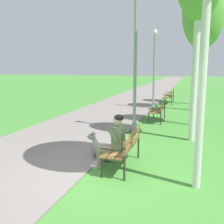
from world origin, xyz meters
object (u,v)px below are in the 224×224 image
at_px(lamp_post_mid, 154,69).
at_px(birch_tree_fifth, 202,26).
at_px(dog_grey, 100,150).
at_px(lamp_post_near, 135,61).
at_px(park_bench_near, 124,146).
at_px(person_seated_on_near_bench, 114,140).
at_px(birch_tree_third, 204,12).
at_px(park_bench_far, 170,95).
at_px(birch_tree_fourth, 199,8).
at_px(park_bench_mid, 159,109).

xyz_separation_m(lamp_post_mid, birch_tree_fifth, (2.32, 2.57, 2.45)).
height_order(lamp_post_mid, birch_tree_fifth, birch_tree_fifth).
distance_m(dog_grey, lamp_post_near, 3.78).
relative_size(park_bench_near, birch_tree_fifth, 0.25).
xyz_separation_m(person_seated_on_near_bench, birch_tree_third, (1.84, 5.14, 3.54)).
bearing_deg(dog_grey, park_bench_near, -21.45).
xyz_separation_m(park_bench_far, lamp_post_near, (-0.55, -7.55, 1.95)).
xyz_separation_m(park_bench_near, birch_tree_fourth, (1.48, 8.70, 4.59)).
height_order(park_bench_mid, person_seated_on_near_bench, person_seated_on_near_bench).
height_order(park_bench_near, lamp_post_near, lamp_post_near).
relative_size(park_bench_far, lamp_post_near, 0.31).
bearing_deg(person_seated_on_near_bench, park_bench_far, 88.76).
distance_m(park_bench_mid, birch_tree_third, 4.04).
bearing_deg(birch_tree_fourth, lamp_post_near, -110.40).
xyz_separation_m(park_bench_far, lamp_post_mid, (-0.65, -2.42, 1.65)).
relative_size(person_seated_on_near_bench, dog_grey, 1.51).
bearing_deg(birch_tree_third, person_seated_on_near_bench, -109.65).
distance_m(park_bench_far, person_seated_on_near_bench, 11.06).
distance_m(park_bench_near, park_bench_far, 10.89).
height_order(dog_grey, birch_tree_third, birch_tree_third).
bearing_deg(park_bench_mid, park_bench_near, -90.74).
distance_m(park_bench_near, dog_grey, 0.79).
bearing_deg(birch_tree_fifth, lamp_post_mid, -132.12).
bearing_deg(park_bench_near, lamp_post_mid, 94.16).
xyz_separation_m(park_bench_mid, birch_tree_fourth, (1.41, 3.34, 4.59)).
bearing_deg(person_seated_on_near_bench, birch_tree_fifth, 80.31).
xyz_separation_m(park_bench_mid, lamp_post_mid, (-0.68, 3.11, 1.65)).
relative_size(park_bench_near, park_bench_far, 1.00).
relative_size(park_bench_mid, person_seated_on_near_bench, 1.20).
distance_m(park_bench_far, lamp_post_mid, 3.00).
bearing_deg(lamp_post_near, person_seated_on_near_bench, -84.96).
bearing_deg(birch_tree_fourth, dog_grey, -104.45).
height_order(park_bench_near, park_bench_far, same).
height_order(dog_grey, birch_tree_fifth, birch_tree_fifth).
relative_size(dog_grey, birch_tree_third, 0.15).
bearing_deg(dog_grey, person_seated_on_near_bench, -42.01).
height_order(park_bench_mid, birch_tree_third, birch_tree_third).
bearing_deg(birch_tree_fifth, park_bench_mid, -106.08).
distance_m(birch_tree_fourth, birch_tree_fifth, 2.39).
relative_size(birch_tree_fourth, birch_tree_fifth, 1.06).
xyz_separation_m(person_seated_on_near_bench, lamp_post_near, (-0.31, 3.50, 1.78)).
xyz_separation_m(park_bench_near, person_seated_on_near_bench, (-0.21, -0.17, 0.17)).
relative_size(lamp_post_near, birch_tree_fifth, 0.80).
relative_size(lamp_post_mid, birch_tree_third, 0.74).
distance_m(lamp_post_mid, birch_tree_fifth, 4.24).
bearing_deg(park_bench_far, lamp_post_mid, -104.97).
height_order(lamp_post_near, birch_tree_third, birch_tree_third).
bearing_deg(dog_grey, birch_tree_third, 63.72).
distance_m(park_bench_near, birch_tree_fourth, 9.95).
height_order(person_seated_on_near_bench, lamp_post_near, lamp_post_near).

